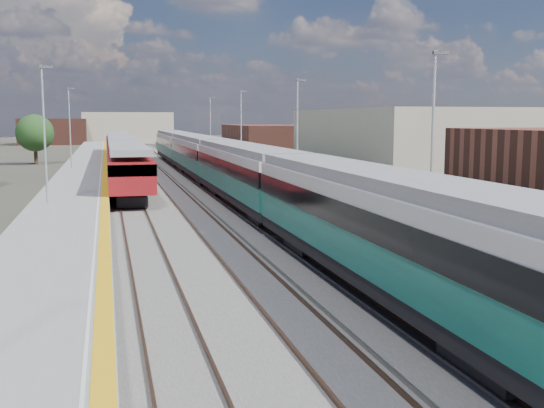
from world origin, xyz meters
name	(u,v)px	position (x,y,z in m)	size (l,w,h in m)	color
ground	(194,187)	(0.00, 50.00, 0.00)	(320.00, 320.00, 0.00)	#47443A
ballast_bed	(164,184)	(-2.25, 52.50, 0.03)	(10.50, 155.00, 0.06)	#565451
tracks	(169,181)	(-1.65, 54.18, 0.11)	(8.96, 160.00, 0.17)	#4C3323
platform_right	(249,176)	(5.28, 52.49, 0.54)	(4.70, 155.00, 8.52)	slate
platform_left	(82,180)	(-9.05, 52.49, 0.52)	(4.30, 155.00, 8.52)	slate
buildings	(49,94)	(-18.12, 138.60, 10.70)	(72.00, 185.50, 40.00)	brown
green_train	(217,161)	(1.50, 47.01, 2.35)	(3.03, 84.21, 3.33)	black
red_train	(121,152)	(-5.50, 65.13, 2.16)	(2.89, 58.68, 3.65)	black
tree_c	(35,133)	(-15.41, 80.52, 3.88)	(4.55, 4.55, 6.16)	#382619
tree_d	(388,138)	(24.17, 64.22, 3.40)	(3.99, 3.99, 5.41)	#382619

